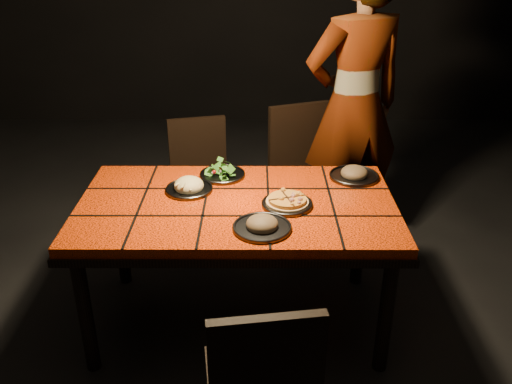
{
  "coord_description": "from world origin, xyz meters",
  "views": [
    {
      "loc": [
        0.1,
        -2.43,
        2.01
      ],
      "look_at": [
        0.1,
        -0.03,
        0.82
      ],
      "focal_mm": 38.0,
      "sensor_mm": 36.0,
      "label": 1
    }
  ],
  "objects_px": {
    "plate_pasta": "(189,187)",
    "chair_far_right": "(304,167)",
    "plate_pizza": "(287,202)",
    "chair_far_left": "(201,174)",
    "diner": "(354,107)",
    "dining_table": "(237,215)",
    "chair_near": "(262,381)"
  },
  "relations": [
    {
      "from": "chair_far_left",
      "to": "plate_pasta",
      "type": "bearing_deg",
      "value": -101.82
    },
    {
      "from": "dining_table",
      "to": "plate_pizza",
      "type": "relative_size",
      "value": 6.06
    },
    {
      "from": "chair_far_right",
      "to": "chair_near",
      "type": "bearing_deg",
      "value": -119.33
    },
    {
      "from": "dining_table",
      "to": "chair_near",
      "type": "bearing_deg",
      "value": -82.73
    },
    {
      "from": "chair_near",
      "to": "plate_pizza",
      "type": "xyz_separation_m",
      "value": [
        0.13,
        0.92,
        0.26
      ]
    },
    {
      "from": "chair_far_right",
      "to": "chair_far_left",
      "type": "bearing_deg",
      "value": 160.2
    },
    {
      "from": "chair_far_right",
      "to": "plate_pasta",
      "type": "xyz_separation_m",
      "value": [
        -0.68,
        -0.79,
        0.23
      ]
    },
    {
      "from": "dining_table",
      "to": "plate_pizza",
      "type": "xyz_separation_m",
      "value": [
        0.25,
        -0.04,
        0.1
      ]
    },
    {
      "from": "plate_pasta",
      "to": "chair_far_left",
      "type": "bearing_deg",
      "value": 91.82
    },
    {
      "from": "chair_far_right",
      "to": "plate_pasta",
      "type": "height_order",
      "value": "chair_far_right"
    },
    {
      "from": "plate_pizza",
      "to": "chair_far_left",
      "type": "bearing_deg",
      "value": 119.3
    },
    {
      "from": "plate_pasta",
      "to": "chair_far_right",
      "type": "bearing_deg",
      "value": 49.39
    },
    {
      "from": "diner",
      "to": "plate_pizza",
      "type": "xyz_separation_m",
      "value": [
        -0.47,
        -0.97,
        -0.19
      ]
    },
    {
      "from": "dining_table",
      "to": "chair_near",
      "type": "relative_size",
      "value": 1.84
    },
    {
      "from": "dining_table",
      "to": "chair_near",
      "type": "distance_m",
      "value": 0.98
    },
    {
      "from": "diner",
      "to": "plate_pasta",
      "type": "bearing_deg",
      "value": 18.13
    },
    {
      "from": "dining_table",
      "to": "plate_pasta",
      "type": "distance_m",
      "value": 0.3
    },
    {
      "from": "chair_far_right",
      "to": "plate_pizza",
      "type": "height_order",
      "value": "chair_far_right"
    },
    {
      "from": "diner",
      "to": "plate_pizza",
      "type": "bearing_deg",
      "value": 42.91
    },
    {
      "from": "chair_near",
      "to": "chair_far_left",
      "type": "xyz_separation_m",
      "value": [
        -0.4,
        1.87,
        -0.01
      ]
    },
    {
      "from": "chair_far_left",
      "to": "chair_far_right",
      "type": "bearing_deg",
      "value": -13.14
    },
    {
      "from": "chair_near",
      "to": "chair_far_left",
      "type": "distance_m",
      "value": 1.91
    },
    {
      "from": "dining_table",
      "to": "chair_far_right",
      "type": "relative_size",
      "value": 1.7
    },
    {
      "from": "plate_pizza",
      "to": "dining_table",
      "type": "bearing_deg",
      "value": 170.52
    },
    {
      "from": "chair_far_left",
      "to": "chair_far_right",
      "type": "xyz_separation_m",
      "value": [
        0.7,
        0.01,
        0.05
      ]
    },
    {
      "from": "plate_pizza",
      "to": "diner",
      "type": "bearing_deg",
      "value": 64.02
    },
    {
      "from": "dining_table",
      "to": "plate_pasta",
      "type": "xyz_separation_m",
      "value": [
        -0.26,
        0.13,
        0.1
      ]
    },
    {
      "from": "dining_table",
      "to": "diner",
      "type": "xyz_separation_m",
      "value": [
        0.72,
        0.92,
        0.29
      ]
    },
    {
      "from": "diner",
      "to": "plate_pizza",
      "type": "distance_m",
      "value": 1.09
    },
    {
      "from": "diner",
      "to": "plate_pasta",
      "type": "height_order",
      "value": "diner"
    },
    {
      "from": "dining_table",
      "to": "chair_far_left",
      "type": "xyz_separation_m",
      "value": [
        -0.28,
        0.91,
        -0.18
      ]
    },
    {
      "from": "chair_far_left",
      "to": "plate_pizza",
      "type": "xyz_separation_m",
      "value": [
        0.53,
        -0.95,
        0.28
      ]
    }
  ]
}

